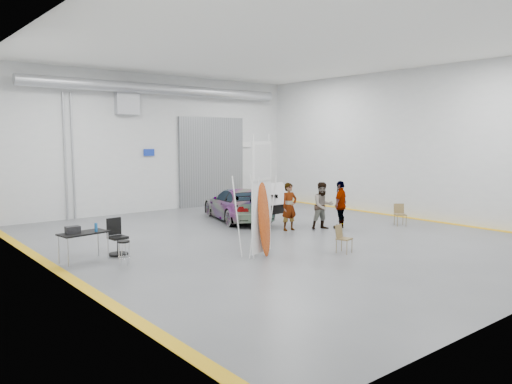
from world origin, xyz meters
TOP-DOWN VIEW (x-y plane):
  - ground at (0.00, 0.00)m, footprint 16.00×16.00m
  - room_shell at (0.24, 2.22)m, footprint 14.02×16.18m
  - sedan_car at (1.10, 3.61)m, footprint 3.00×4.70m
  - person_a at (1.19, 0.74)m, footprint 0.65×0.46m
  - person_b at (2.25, 0.14)m, footprint 0.97×0.84m
  - person_c at (2.89, -0.11)m, footprint 1.08×0.76m
  - surfboard_display at (-2.08, -1.66)m, footprint 0.91×0.47m
  - folding_chair_near at (0.04, -2.78)m, footprint 0.46×0.48m
  - folding_chair_far at (5.01, -1.15)m, footprint 0.52×0.57m
  - shop_stool at (-5.36, -0.15)m, footprint 0.32×0.32m
  - work_table at (-6.07, 0.89)m, footprint 1.29×0.78m
  - office_chair at (-5.03, 1.02)m, footprint 0.54×0.54m
  - trunk_lid at (1.10, 1.67)m, footprint 1.48×0.90m

SIDE VIEW (x-z plane):
  - ground at x=0.00m, z-range 0.00..0.00m
  - folding_chair_near at x=0.04m, z-range -0.15..0.65m
  - folding_chair_far at x=5.01m, z-range -0.15..0.65m
  - shop_stool at x=-5.36m, z-range 0.00..0.63m
  - office_chair at x=-5.03m, z-range -0.06..0.94m
  - sedan_car at x=1.10m, z-range 0.00..1.27m
  - work_table at x=-6.07m, z-range 0.27..1.27m
  - person_a at x=1.19m, z-range 0.00..1.68m
  - person_b at x=2.25m, z-range 0.00..1.68m
  - person_c at x=2.89m, z-range 0.00..1.72m
  - trunk_lid at x=1.10m, z-range 1.27..1.31m
  - surfboard_display at x=-2.08m, z-range -0.32..3.02m
  - room_shell at x=0.24m, z-range 1.07..7.08m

